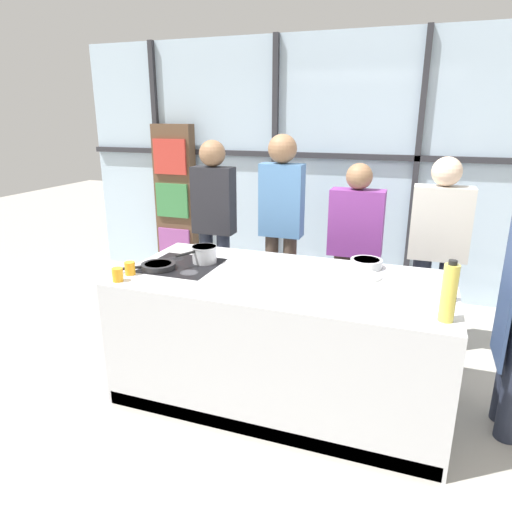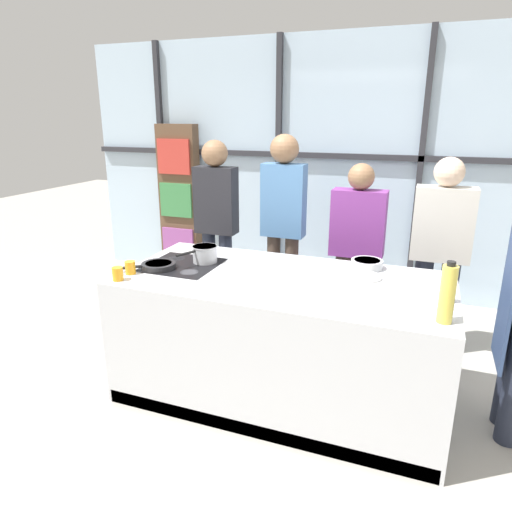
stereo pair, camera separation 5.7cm
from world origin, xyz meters
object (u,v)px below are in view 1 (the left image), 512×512
Objects in this scene: spectator_far_left at (214,218)px; pepper_grinder at (447,287)px; juice_glass_far at (130,268)px; white_plate at (363,276)px; mixing_bowl at (366,263)px; oil_bottle at (449,293)px; spectator_far_right at (438,246)px; frying_pan at (157,266)px; saucepan at (204,254)px; juice_glass_near at (118,275)px; spectator_center_left at (281,218)px; spectator_center_right at (355,244)px.

pepper_grinder is at bearing 150.78° from spectator_far_left.
white_plate is at bearing 17.90° from juice_glass_far.
pepper_grinder is at bearing -42.78° from mixing_bowl.
oil_bottle reaches higher than mixing_bowl.
frying_pan is (-1.92, -1.20, -0.01)m from spectator_far_right.
spectator_far_right reaches higher than saucepan.
frying_pan is at bearing 57.67° from juice_glass_far.
spectator_far_left reaches higher than juice_glass_near.
white_plate is at bearing 152.73° from pepper_grinder.
spectator_far_right is 4.49× the size of frying_pan.
spectator_far_left is 1.37m from juice_glass_far.
spectator_far_left is 2.34m from pepper_grinder.
spectator_center_left is at bearing 65.63° from juice_glass_near.
spectator_center_right is (0.67, -0.00, -0.18)m from spectator_center_left.
spectator_center_left is 7.95× the size of mixing_bowl.
saucepan reaches higher than mixing_bowl.
spectator_far_right is 1.00m from white_plate.
mixing_bowl is (0.84, -0.66, -0.13)m from spectator_center_left.
juice_glass_far is (-2.04, 0.06, -0.12)m from oil_bottle.
mixing_bowl is (-0.01, 0.22, 0.03)m from white_plate.
saucepan is at bearing 57.25° from juice_glass_near.
frying_pan is 4.05× the size of juice_glass_far.
pepper_grinder is at bearing 10.24° from juice_glass_near.
frying_pan is at bearing 94.65° from spectator_far_left.
spectator_far_left is 1.06× the size of spectator_far_right.
spectator_center_right is at bearing 180.00° from spectator_center_left.
white_plate is 2.71× the size of juice_glass_far.
spectator_far_left is 1.35m from spectator_center_right.
spectator_far_left is at bearing 0.00° from spectator_far_right.
spectator_far_left reaches higher than spectator_far_right.
spectator_center_left is 5.28× the size of oil_bottle.
spectator_far_left is at bearing 110.41° from saucepan.
juice_glass_far is (-1.54, -0.50, 0.04)m from white_plate.
spectator_center_left reaches higher than spectator_far_left.
spectator_center_right is 4.63× the size of oil_bottle.
spectator_far_left is 7.68× the size of mixing_bowl.
spectator_far_left reaches higher than white_plate.
spectator_far_right is at bearing 60.58° from white_plate.
oil_bottle is at bearing 133.49° from spectator_center_left.
pepper_grinder is (0.52, -0.48, 0.06)m from mixing_bowl.
saucepan is (0.35, -0.95, -0.05)m from spectator_far_left.
spectator_far_right is 5.03× the size of saucepan.
frying_pan is at bearing 31.97° from spectator_far_right.
mixing_bowl is at bearing 104.69° from spectator_center_right.
spectator_center_left reaches higher than mixing_bowl.
spectator_far_right is at bearing 180.00° from spectator_center_left.
frying_pan is 1.52m from mixing_bowl.
spectator_far_right is 0.83m from mixing_bowl.
pepper_grinder reaches higher than juice_glass_far.
spectator_far_right is 1.14m from pepper_grinder.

